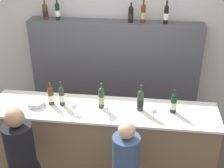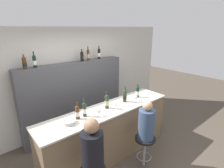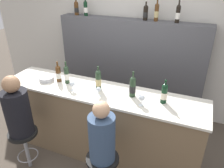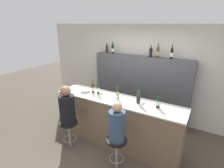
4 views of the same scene
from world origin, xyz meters
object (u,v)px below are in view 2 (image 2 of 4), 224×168
object	(u,v)px
guest_seated_left	(92,149)
wine_bottle_backbar_3	(88,55)
wine_glass_1	(116,105)
guest_seated_right	(146,122)
wine_bottle_counter_0	(77,112)
wine_bottle_counter_4	(137,92)
wine_bottle_backbar_0	(24,63)
wine_bottle_backbar_4	(99,53)
wine_bottle_counter_1	(84,109)
bar_stool_right	(145,144)
metal_bowl	(69,122)
wine_glass_2	(136,98)
wine_bottle_counter_2	(107,101)
wine_bottle_counter_3	(125,95)
wine_bottle_backbar_2	(82,56)
wine_glass_0	(99,111)
wine_bottle_backbar_1	(34,61)

from	to	relation	value
guest_seated_left	wine_bottle_backbar_3	bearing A→B (deg)	57.50
wine_glass_1	guest_seated_right	bearing A→B (deg)	-61.43
guest_seated_left	wine_bottle_counter_0	bearing A→B (deg)	75.91
wine_bottle_counter_4	wine_bottle_backbar_0	world-z (taller)	wine_bottle_backbar_0
wine_bottle_backbar_3	guest_seated_left	size ratio (longest dim) A/B	0.43
wine_bottle_backbar_4	guest_seated_right	bearing A→B (deg)	-101.65
wine_bottle_counter_1	bar_stool_right	bearing A→B (deg)	-38.42
wine_bottle_backbar_0	metal_bowl	bearing A→B (deg)	-80.66
wine_glass_2	metal_bowl	distance (m)	1.47
wine_bottle_backbar_0	wine_glass_1	xyz separation A→B (m)	(1.12, -1.43, -0.74)
wine_glass_2	bar_stool_right	bearing A→B (deg)	-118.26
wine_bottle_counter_0	wine_bottle_counter_1	distance (m)	0.14
wine_bottle_counter_2	guest_seated_right	bearing A→B (deg)	-61.98
wine_bottle_counter_1	metal_bowl	xyz separation A→B (m)	(-0.32, -0.05, -0.10)
wine_bottle_backbar_3	wine_glass_1	bearing A→B (deg)	-103.84
wine_bottle_counter_1	wine_bottle_counter_3	distance (m)	0.97
wine_bottle_counter_4	wine_glass_1	distance (m)	0.81
wine_bottle_counter_2	wine_glass_2	size ratio (longest dim) A/B	2.34
wine_bottle_counter_3	wine_bottle_backbar_2	world-z (taller)	wine_bottle_backbar_2
wine_bottle_counter_0	wine_glass_0	distance (m)	0.37
wine_bottle_backbar_1	wine_glass_0	world-z (taller)	wine_bottle_backbar_1
wine_bottle_counter_3	wine_bottle_backbar_1	bearing A→B (deg)	136.21
wine_bottle_counter_0	wine_glass_0	xyz separation A→B (m)	(0.33, -0.16, -0.03)
metal_bowl	guest_seated_left	bearing A→B (deg)	-88.93
wine_glass_0	wine_glass_1	distance (m)	0.39
wine_bottle_counter_3	wine_glass_0	xyz separation A→B (m)	(-0.78, -0.16, -0.04)
wine_glass_0	wine_bottle_counter_1	bearing A→B (deg)	139.46
wine_bottle_counter_3	wine_bottle_backbar_2	distance (m)	1.46
wine_bottle_counter_0	wine_bottle_backbar_3	world-z (taller)	wine_bottle_backbar_3
wine_bottle_counter_0	wine_bottle_backbar_3	bearing A→B (deg)	49.80
metal_bowl	bar_stool_right	xyz separation A→B (m)	(1.18, -0.63, -0.63)
wine_glass_0	wine_bottle_backbar_4	bearing A→B (deg)	53.24
wine_bottle_backbar_3	wine_bottle_backbar_2	bearing A→B (deg)	-180.00
wine_glass_1	guest_seated_left	bearing A→B (deg)	-149.79
wine_bottle_counter_2	wine_glass_1	world-z (taller)	wine_bottle_counter_2
guest_seated_right	wine_bottle_counter_1	bearing A→B (deg)	141.58
wine_glass_1	bar_stool_right	xyz separation A→B (m)	(0.28, -0.52, -0.70)
wine_bottle_backbar_0	bar_stool_right	size ratio (longest dim) A/B	0.46
wine_bottle_counter_4	metal_bowl	xyz separation A→B (m)	(-1.69, -0.05, -0.10)
wine_bottle_backbar_0	wine_bottle_counter_1	bearing A→B (deg)	-66.93
wine_bottle_counter_1	wine_glass_1	bearing A→B (deg)	-15.89
wine_bottle_counter_1	bar_stool_right	distance (m)	1.32
wine_bottle_counter_2	wine_glass_2	bearing A→B (deg)	-14.40
wine_bottle_backbar_0	wine_glass_1	distance (m)	1.96
wine_bottle_backbar_1	wine_bottle_backbar_2	world-z (taller)	wine_bottle_backbar_1
wine_bottle_counter_1	guest_seated_left	world-z (taller)	guest_seated_left
wine_glass_2	metal_bowl	xyz separation A→B (m)	(-1.46, 0.11, -0.07)
wine_bottle_counter_1	wine_bottle_counter_2	xyz separation A→B (m)	(0.50, 0.00, 0.01)
wine_bottle_counter_1	wine_glass_0	xyz separation A→B (m)	(0.19, -0.16, -0.04)
wine_bottle_backbar_0	wine_bottle_backbar_2	xyz separation A→B (m)	(1.29, 0.00, 0.00)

